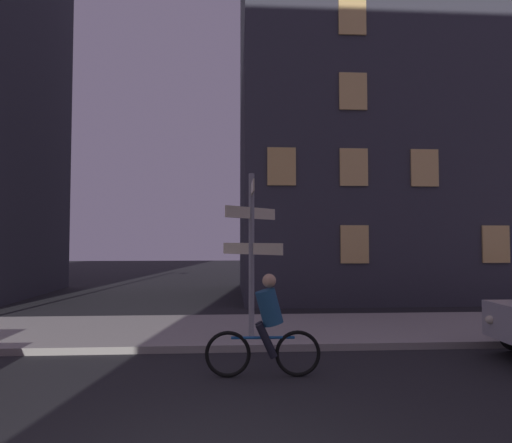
% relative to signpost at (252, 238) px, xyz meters
% --- Properties ---
extents(sidewalk_kerb, '(40.00, 3.32, 0.14)m').
position_rel_signpost_xyz_m(sidewalk_kerb, '(-0.58, 0.92, -2.10)').
color(sidewalk_kerb, '#9E9991').
rests_on(sidewalk_kerb, ground_plane).
extents(signpost, '(1.20, 1.76, 3.40)m').
position_rel_signpost_xyz_m(signpost, '(0.00, 0.00, 0.00)').
color(signpost, gray).
rests_on(signpost, sidewalk_kerb).
extents(cyclist, '(1.82, 0.33, 1.61)m').
position_rel_signpost_xyz_m(cyclist, '(0.13, -2.19, -1.43)').
color(cyclist, black).
rests_on(cyclist, ground_plane).
extents(building_right_block, '(9.24, 6.93, 15.24)m').
position_rel_signpost_xyz_m(building_right_block, '(4.62, 7.74, 5.44)').
color(building_right_block, '#383842').
rests_on(building_right_block, ground_plane).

